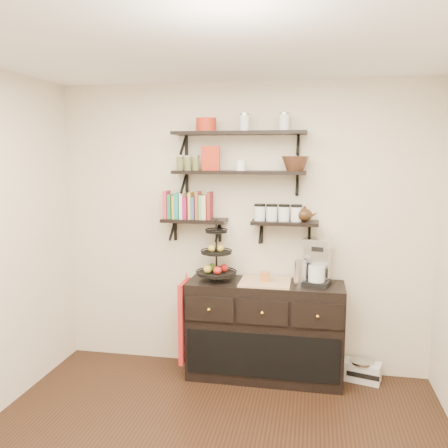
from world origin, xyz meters
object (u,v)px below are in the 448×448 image
(coffee_maker, at_px, (317,262))
(radio, at_px, (362,371))
(fruit_stand, at_px, (217,260))
(sideboard, at_px, (265,330))

(coffee_maker, height_order, radio, coffee_maker)
(fruit_stand, relative_size, radio, 1.49)
(sideboard, bearing_deg, radio, 5.63)
(fruit_stand, xyz_separation_m, radio, (1.33, 0.08, -0.99))
(coffee_maker, bearing_deg, fruit_stand, -163.65)
(sideboard, height_order, fruit_stand, fruit_stand)
(coffee_maker, xyz_separation_m, radio, (0.43, 0.06, -1.00))
(sideboard, relative_size, fruit_stand, 2.60)
(sideboard, distance_m, fruit_stand, 0.78)
(sideboard, bearing_deg, fruit_stand, 179.48)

